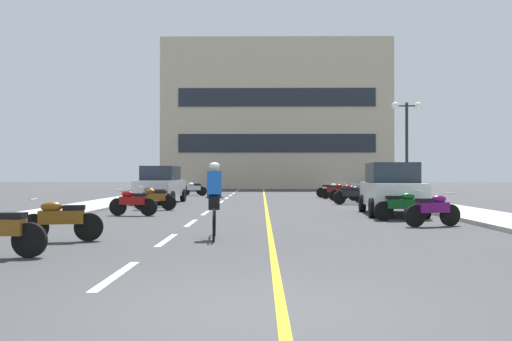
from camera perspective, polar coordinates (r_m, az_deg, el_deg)
The scene contains 34 objects.
ground_plane at distance 26.52m, azimuth 0.47°, elevation -3.47°, with size 140.00×140.00×0.00m, color #38383A.
curb_left at distance 30.38m, azimuth -13.25°, elevation -2.95°, with size 2.40×72.00×0.12m, color #A8A8A3.
curb_right at distance 30.37m, azimuth 14.21°, elevation -2.95°, with size 2.40×72.00×0.12m, color #A8A8A3.
lane_dash_0 at distance 7.88m, azimuth -14.71°, elevation -10.77°, with size 0.14×2.20×0.01m, color silver.
lane_dash_1 at distance 11.74m, azimuth -9.52°, elevation -7.33°, with size 0.14×2.20×0.01m, color silver.
lane_dash_2 at distance 15.68m, azimuth -6.95°, elevation -5.59°, with size 0.14×2.20×0.01m, color silver.
lane_dash_3 at distance 19.63m, azimuth -5.42°, elevation -4.54°, with size 0.14×2.20×0.01m, color silver.
lane_dash_4 at distance 23.61m, azimuth -4.41°, elevation -3.84°, with size 0.14×2.20×0.01m, color silver.
lane_dash_5 at distance 27.59m, azimuth -3.69°, elevation -3.34°, with size 0.14×2.20×0.01m, color silver.
lane_dash_6 at distance 31.57m, azimuth -3.15°, elevation -2.97°, with size 0.14×2.20×0.01m, color silver.
lane_dash_7 at distance 35.56m, azimuth -2.74°, elevation -2.68°, with size 0.14×2.20×0.01m, color silver.
lane_dash_8 at distance 39.56m, azimuth -2.40°, elevation -2.44°, with size 0.14×2.20×0.01m, color silver.
lane_dash_9 at distance 43.55m, azimuth -2.13°, elevation -2.26°, with size 0.14×2.20×0.01m, color silver.
lane_dash_10 at distance 47.54m, azimuth -1.91°, elevation -2.10°, with size 0.14×2.20×0.01m, color silver.
lane_dash_11 at distance 51.54m, azimuth -1.72°, elevation -1.97°, with size 0.14×2.20×0.01m, color silver.
centre_line_yellow at distance 29.51m, azimuth 0.96°, elevation -3.15°, with size 0.12×66.00×0.01m, color gold.
office_building at distance 54.72m, azimuth 2.12°, elevation 5.74°, with size 22.26×7.95×14.52m.
street_lamp_mid at distance 26.60m, azimuth 15.82°, elevation 4.40°, with size 1.46×0.36×4.76m.
parked_car_near at distance 19.34m, azimuth 14.30°, elevation -1.88°, with size 2.14×4.30×1.82m.
parked_car_mid at distance 26.67m, azimuth -10.16°, elevation -1.47°, with size 2.07×4.27×1.82m.
motorcycle_1 at distance 11.94m, azimuth -20.15°, elevation -4.93°, with size 1.69×0.63×0.92m.
motorcycle_2 at distance 15.26m, azimuth 18.41°, elevation -3.94°, with size 1.66×0.74×0.92m.
motorcycle_3 at distance 16.82m, azimuth 15.32°, elevation -3.62°, with size 1.70×0.60×0.92m.
motorcycle_4 at distance 18.69m, azimuth -13.04°, elevation -3.29°, with size 1.70×0.60×0.92m.
motorcycle_5 at distance 21.38m, azimuth -10.78°, elevation -2.93°, with size 1.70×0.60×0.92m.
motorcycle_6 at distance 23.24m, azimuth -10.89°, elevation -2.73°, with size 1.70×0.60×0.92m.
motorcycle_7 at distance 25.33m, azimuth 10.17°, elevation -2.53°, with size 1.70×0.60×0.92m.
motorcycle_8 at distance 26.95m, azimuth 9.95°, elevation -2.40°, with size 1.64×0.80×0.92m.
motorcycle_9 at distance 28.83m, azimuth 9.40°, elevation -2.27°, with size 1.67×0.69×0.92m.
motorcycle_10 at distance 30.83m, azimuth 8.49°, elevation -2.15°, with size 1.66×0.73×0.92m.
motorcycle_11 at distance 32.57m, azimuth 7.98°, elevation -2.06°, with size 1.70×0.60×0.92m.
motorcycle_12 at distance 34.97m, azimuth -6.68°, elevation -1.94°, with size 1.70×0.60×0.92m.
motorcycle_13 at distance 37.17m, azimuth -6.77°, elevation -1.85°, with size 1.65×0.75×0.92m.
cyclist_rider at distance 11.84m, azimuth -4.49°, elevation -2.99°, with size 0.42×1.77×1.71m.
Camera 1 is at (0.04, -5.48, 1.42)m, focal length 37.39 mm.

